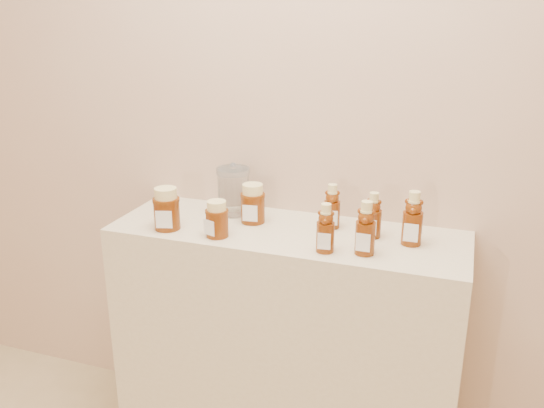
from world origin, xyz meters
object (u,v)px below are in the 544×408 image
at_px(display_table, 286,346).
at_px(honey_jar_left, 167,209).
at_px(bear_bottle_back_left, 332,203).
at_px(glass_canister, 234,189).
at_px(bear_bottle_front_left, 326,225).

distance_m(display_table, honey_jar_left, 0.66).
bearing_deg(bear_bottle_back_left, glass_canister, 163.44).
distance_m(bear_bottle_front_left, glass_canister, 0.46).
height_order(bear_bottle_back_left, bear_bottle_front_left, bear_bottle_front_left).
bearing_deg(bear_bottle_front_left, honey_jar_left, 172.09).
distance_m(display_table, bear_bottle_back_left, 0.56).
bearing_deg(bear_bottle_front_left, glass_canister, 143.77).
xyz_separation_m(bear_bottle_front_left, honey_jar_left, (-0.55, 0.01, -0.02)).
distance_m(bear_bottle_back_left, bear_bottle_front_left, 0.21).
distance_m(bear_bottle_front_left, honey_jar_left, 0.55).
relative_size(display_table, bear_bottle_back_left, 6.92).
xyz_separation_m(bear_bottle_back_left, bear_bottle_front_left, (0.03, -0.20, 0.00)).
relative_size(bear_bottle_back_left, honey_jar_left, 1.20).
xyz_separation_m(bear_bottle_front_left, glass_canister, (-0.40, 0.22, 0.01)).
height_order(honey_jar_left, glass_canister, glass_canister).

